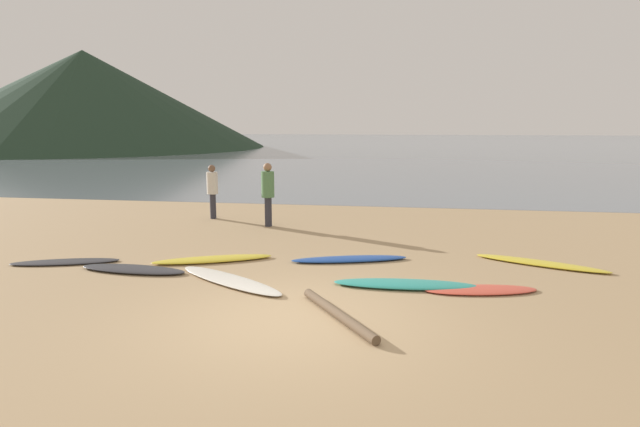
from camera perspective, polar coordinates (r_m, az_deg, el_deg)
ground_plane at (r=17.64m, az=3.57°, el=0.12°), size 120.00×120.00×0.20m
ocean_water at (r=68.09m, az=7.63°, el=7.46°), size 140.00×100.00×0.01m
headland_hill at (r=65.25m, az=-24.15°, el=11.26°), size 39.47×39.47×10.65m
surfboard_0 at (r=12.18m, az=-25.99°, el=-4.75°), size 2.22×1.12×0.06m
surfboard_1 at (r=11.03m, az=-19.68°, el=-5.72°), size 2.25×0.73×0.09m
surfboard_2 at (r=11.34m, az=-11.59°, el=-4.89°), size 2.50×1.44×0.09m
surfboard_3 at (r=9.85m, az=-9.81°, el=-7.15°), size 2.57×1.91×0.08m
surfboard_4 at (r=11.15m, az=3.23°, el=-4.96°), size 2.51×1.15×0.09m
surfboard_5 at (r=9.57m, az=9.24°, el=-7.59°), size 2.58×0.71×0.10m
surfboard_6 at (r=9.62m, az=17.09°, el=-7.94°), size 2.04×0.94×0.06m
surfboard_7 at (r=11.75m, az=22.86°, el=-5.00°), size 2.59×1.47×0.08m
person_0 at (r=14.69m, az=-5.69°, el=2.65°), size 0.36×0.36×1.78m
person_1 at (r=16.14m, az=-11.63°, el=2.83°), size 0.33×0.33×1.64m
driftwood_log at (r=7.99m, az=1.97°, el=-10.87°), size 1.35×1.87×0.15m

